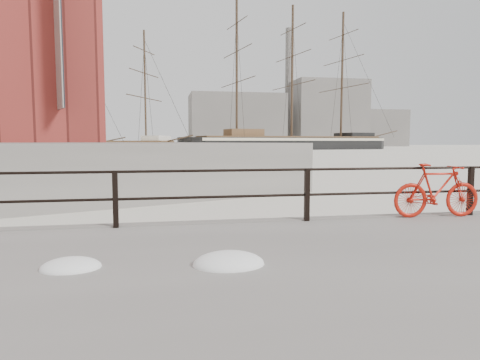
{
  "coord_description": "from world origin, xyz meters",
  "views": [
    {
      "loc": [
        -6.22,
        -7.8,
        1.86
      ],
      "look_at": [
        -4.48,
        1.5,
        1.0
      ],
      "focal_mm": 32.0,
      "sensor_mm": 36.0,
      "label": 1
    }
  ],
  "objects_px": {
    "bicycle": "(437,190)",
    "schooner_mid": "(111,151)",
    "schooner_left": "(57,151)",
    "barque_black": "(291,150)"
  },
  "relations": [
    {
      "from": "bicycle",
      "to": "barque_black",
      "type": "bearing_deg",
      "value": 77.99
    },
    {
      "from": "barque_black",
      "to": "schooner_mid",
      "type": "height_order",
      "value": "barque_black"
    },
    {
      "from": "bicycle",
      "to": "schooner_left",
      "type": "bearing_deg",
      "value": 111.12
    },
    {
      "from": "bicycle",
      "to": "schooner_mid",
      "type": "height_order",
      "value": "schooner_mid"
    },
    {
      "from": "barque_black",
      "to": "schooner_left",
      "type": "distance_m",
      "value": 49.51
    },
    {
      "from": "bicycle",
      "to": "barque_black",
      "type": "xyz_separation_m",
      "value": [
        24.2,
        86.72,
        -0.89
      ]
    },
    {
      "from": "schooner_mid",
      "to": "schooner_left",
      "type": "height_order",
      "value": "schooner_mid"
    },
    {
      "from": "barque_black",
      "to": "schooner_left",
      "type": "xyz_separation_m",
      "value": [
        -48.57,
        -9.59,
        0.0
      ]
    },
    {
      "from": "schooner_mid",
      "to": "schooner_left",
      "type": "relative_size",
      "value": 1.3
    },
    {
      "from": "schooner_mid",
      "to": "schooner_left",
      "type": "xyz_separation_m",
      "value": [
        -9.97,
        1.43,
        0.0
      ]
    }
  ]
}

